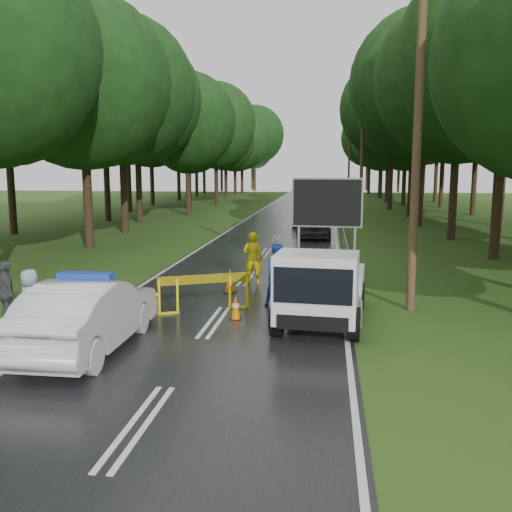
% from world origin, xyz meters
% --- Properties ---
extents(ground, '(160.00, 160.00, 0.00)m').
position_xyz_m(ground, '(0.00, 0.00, 0.00)').
color(ground, '#1F4614').
rests_on(ground, ground).
extents(road, '(7.00, 140.00, 0.02)m').
position_xyz_m(road, '(0.00, 30.00, 0.01)').
color(road, black).
rests_on(road, ground).
extents(guardrail, '(0.12, 60.06, 0.70)m').
position_xyz_m(guardrail, '(3.70, 29.67, 0.55)').
color(guardrail, gray).
rests_on(guardrail, ground).
extents(utility_pole_near, '(1.40, 0.24, 10.00)m').
position_xyz_m(utility_pole_near, '(5.20, 2.00, 5.06)').
color(utility_pole_near, '#4D3223').
rests_on(utility_pole_near, ground).
extents(utility_pole_mid, '(1.40, 0.24, 10.00)m').
position_xyz_m(utility_pole_mid, '(5.20, 28.00, 5.06)').
color(utility_pole_mid, '#4D3223').
rests_on(utility_pole_mid, ground).
extents(utility_pole_far, '(1.40, 0.24, 10.00)m').
position_xyz_m(utility_pole_far, '(5.20, 54.00, 5.06)').
color(utility_pole_far, '#4D3223').
rests_on(utility_pole_far, ground).
extents(police_sedan, '(1.67, 4.78, 1.73)m').
position_xyz_m(police_sedan, '(-2.28, -2.58, 0.79)').
color(police_sedan, silver).
rests_on(police_sedan, ground).
extents(work_truck, '(2.41, 4.73, 3.64)m').
position_xyz_m(work_truck, '(2.72, 0.20, 0.99)').
color(work_truck, gray).
rests_on(work_truck, ground).
extents(barrier, '(2.35, 1.10, 1.06)m').
position_xyz_m(barrier, '(-0.49, 1.00, 0.80)').
color(barrier, '#C7D40B').
rests_on(barrier, ground).
extents(officer, '(0.68, 0.47, 1.80)m').
position_xyz_m(officer, '(0.35, 4.95, 0.90)').
color(officer, '#D4BF0B').
rests_on(officer, ground).
extents(civilian, '(1.07, 0.97, 1.80)m').
position_xyz_m(civilian, '(1.49, 2.01, 0.90)').
color(civilian, '#1A39AB').
rests_on(civilian, ground).
extents(bystander_mid, '(0.98, 0.98, 1.67)m').
position_xyz_m(bystander_mid, '(-5.11, -0.95, 0.83)').
color(bystander_mid, '#44464C').
rests_on(bystander_mid, ground).
extents(bystander_right, '(0.91, 0.87, 1.57)m').
position_xyz_m(bystander_right, '(-4.18, -1.50, 0.79)').
color(bystander_right, '#8A98A6').
rests_on(bystander_right, ground).
extents(queue_car_first, '(2.20, 4.79, 1.59)m').
position_xyz_m(queue_car_first, '(2.01, 18.68, 0.80)').
color(queue_car_first, '#3E4045').
rests_on(queue_car_first, ground).
extents(queue_car_second, '(2.36, 5.31, 1.52)m').
position_xyz_m(queue_car_second, '(1.44, 25.72, 0.76)').
color(queue_car_second, '#AAAEB3').
rests_on(queue_car_second, ground).
extents(queue_car_third, '(2.49, 5.14, 1.41)m').
position_xyz_m(queue_car_third, '(1.65, 31.72, 0.70)').
color(queue_car_third, black).
rests_on(queue_car_third, ground).
extents(queue_car_fourth, '(1.61, 4.58, 1.51)m').
position_xyz_m(queue_car_fourth, '(2.41, 37.72, 0.75)').
color(queue_car_fourth, '#45484D').
rests_on(queue_car_fourth, ground).
extents(cone_near_left, '(0.35, 0.35, 0.73)m').
position_xyz_m(cone_near_left, '(-3.50, -1.17, 0.35)').
color(cone_near_left, black).
rests_on(cone_near_left, ground).
extents(cone_center, '(0.31, 0.31, 0.65)m').
position_xyz_m(cone_center, '(0.50, 0.34, 0.31)').
color(cone_center, black).
rests_on(cone_center, ground).
extents(cone_far, '(0.38, 0.38, 0.80)m').
position_xyz_m(cone_far, '(-0.20, 3.51, 0.39)').
color(cone_far, black).
rests_on(cone_far, ground).
extents(cone_left_mid, '(0.30, 0.30, 0.63)m').
position_xyz_m(cone_left_mid, '(-2.00, 1.35, 0.31)').
color(cone_left_mid, black).
rests_on(cone_left_mid, ground).
extents(cone_right, '(0.32, 0.32, 0.68)m').
position_xyz_m(cone_right, '(3.50, 1.50, 0.33)').
color(cone_right, black).
rests_on(cone_right, ground).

